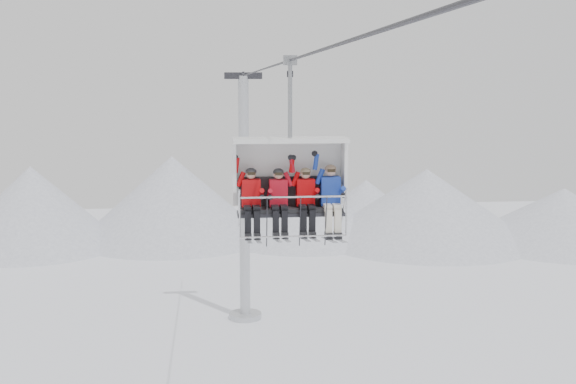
{
  "coord_description": "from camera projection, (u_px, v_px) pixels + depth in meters",
  "views": [
    {
      "loc": [
        -1.8,
        -16.61,
        12.71
      ],
      "look_at": [
        0.0,
        0.0,
        10.28
      ],
      "focal_mm": 45.0,
      "sensor_mm": 36.0,
      "label": 1
    }
  ],
  "objects": [
    {
      "name": "skier_far_left",
      "position": [
        251.0,
        199.0,
        16.2
      ],
      "size": [
        0.42,
        1.69,
        1.66
      ],
      "color": "red",
      "rests_on": "chairlift_carrier"
    },
    {
      "name": "skier_center_right",
      "position": [
        306.0,
        198.0,
        16.33
      ],
      "size": [
        0.41,
        1.69,
        1.64
      ],
      "color": "#C40509",
      "rests_on": "chairlift_carrier"
    },
    {
      "name": "skier_far_right",
      "position": [
        331.0,
        197.0,
        16.4
      ],
      "size": [
        0.44,
        1.69,
        1.74
      ],
      "color": "#1C3CAE",
      "rests_on": "chairlift_carrier"
    },
    {
      "name": "haul_cable",
      "position": [
        288.0,
        61.0,
        16.45
      ],
      "size": [
        0.06,
        50.0,
        0.06
      ],
      "primitive_type": "cylinder",
      "rotation": [
        1.57,
        0.0,
        0.0
      ],
      "color": "#2C2C31",
      "rests_on": "lift_tower_left"
    },
    {
      "name": "skier_center_left",
      "position": [
        279.0,
        199.0,
        16.27
      ],
      "size": [
        0.41,
        1.69,
        1.63
      ],
      "color": "red",
      "rests_on": "chairlift_carrier"
    },
    {
      "name": "chairlift_carrier",
      "position": [
        289.0,
        175.0,
        16.53
      ],
      "size": [
        2.58,
        1.17,
        3.98
      ],
      "color": "black",
      "rests_on": "haul_cable"
    },
    {
      "name": "lift_tower_right",
      "position": [
        244.0,
        216.0,
        39.17
      ],
      "size": [
        2.0,
        1.8,
        13.48
      ],
      "color": "#B4B7BC",
      "rests_on": "ground"
    },
    {
      "name": "ridgeline",
      "position": [
        214.0,
        208.0,
        59.15
      ],
      "size": [
        72.0,
        21.0,
        7.0
      ],
      "color": "silver",
      "rests_on": "ground"
    }
  ]
}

